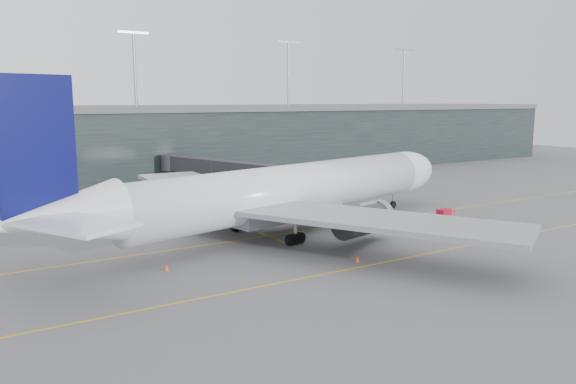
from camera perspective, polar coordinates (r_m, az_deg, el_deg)
ground at (r=69.98m, az=-7.21°, el=-4.30°), size 320.00×320.00×0.00m
taxiline_a at (r=66.46m, az=-5.78°, el=-5.00°), size 160.00×0.25×0.02m
taxiline_b at (r=53.07m, az=1.90°, el=-8.67°), size 160.00×0.25×0.02m
taxiline_lead_main at (r=89.90m, az=-9.61°, el=-1.31°), size 0.25×60.00×0.02m
terminal at (r=123.54m, az=-18.57°, el=4.77°), size 240.00×36.00×29.00m
main_aircraft at (r=69.46m, az=-0.03°, el=0.06°), size 65.60×60.60×18.55m
jet_bridge at (r=96.23m, az=-4.30°, el=2.35°), size 16.58×43.61×6.36m
gse_cart at (r=81.60m, az=15.55°, el=-2.08°), size 2.08×1.47×1.32m
baggage_dolly at (r=80.03m, az=18.93°, el=-2.86°), size 3.48×2.83×0.34m
uld_a at (r=77.32m, az=-14.37°, el=-2.44°), size 2.28×1.89×1.95m
uld_b at (r=80.03m, az=-13.07°, el=-2.10°), size 2.21×1.97×1.68m
uld_c at (r=78.78m, az=-11.10°, el=-2.10°), size 2.42×2.07×1.96m
cone_nose at (r=86.40m, az=16.55°, el=-1.76°), size 0.45×0.45×0.71m
cone_wing_stbd at (r=58.43m, az=7.03°, el=-6.65°), size 0.48×0.48×0.76m
cone_wing_port at (r=84.05m, az=-6.47°, el=-1.72°), size 0.48×0.48×0.77m
cone_tail at (r=56.26m, az=-12.23°, el=-7.48°), size 0.42×0.42×0.67m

